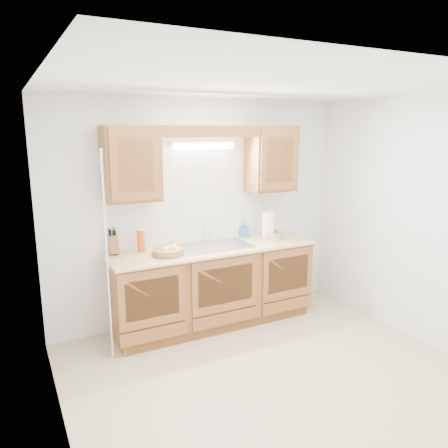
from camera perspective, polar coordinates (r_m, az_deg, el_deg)
room at (r=3.70m, az=6.58°, el=-2.08°), size 3.52×3.50×2.50m
base_cabinets at (r=4.94m, az=-1.49°, el=-8.15°), size 2.20×0.60×0.86m
countertop at (r=4.79m, az=-1.44°, el=-3.26°), size 2.30×0.63×0.04m
upper_cabinet_left at (r=4.47m, az=-12.07°, el=7.69°), size 0.55×0.33×0.75m
upper_cabinet_right at (r=5.16m, az=6.16°, el=8.47°), size 0.55×0.33×0.75m
valance at (r=4.62m, az=-1.56°, el=12.00°), size 2.20×0.05×0.12m
fluorescent_fixture at (r=4.83m, az=-2.74°, el=10.30°), size 0.76×0.08×0.08m
sink at (r=4.82m, az=-1.55°, el=-3.79°), size 0.84×0.46×0.36m
wire_shelf_pole at (r=4.15m, az=-15.01°, el=-4.41°), size 0.03×0.03×2.00m
outlet_plate at (r=5.45m, az=6.15°, el=1.50°), size 0.08×0.01×0.12m
fruit_basket at (r=4.52m, az=-7.33°, el=-3.45°), size 0.39×0.39×0.10m
knife_block at (r=4.64m, az=-14.27°, el=-2.61°), size 0.10×0.16×0.28m
orange_canister at (r=4.66m, az=-10.77°, el=-2.08°), size 0.08×0.08×0.25m
soap_bottle at (r=5.22m, az=2.66°, el=-0.68°), size 0.10×0.10×0.18m
sponge at (r=5.24m, az=2.65°, el=-1.56°), size 0.13×0.09×0.02m
paper_towel at (r=5.12m, az=5.81°, el=-0.30°), size 0.18×0.18×0.37m
apple_bowl at (r=5.16m, az=6.25°, el=-1.36°), size 0.28×0.28×0.12m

